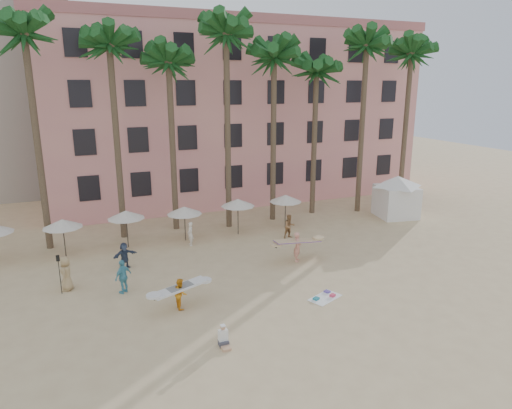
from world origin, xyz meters
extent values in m
plane|color=#D1B789|center=(0.00, 0.00, 0.00)|extent=(120.00, 120.00, 0.00)
cube|color=#EB9C8F|center=(7.00, 26.00, 8.00)|extent=(35.00, 14.00, 16.00)
cylinder|color=brown|center=(-10.00, 14.50, 7.00)|extent=(0.44, 0.44, 14.00)
cylinder|color=brown|center=(-5.00, 15.00, 6.75)|extent=(0.44, 0.44, 13.50)
cylinder|color=brown|center=(-1.00, 15.50, 6.25)|extent=(0.44, 0.44, 12.50)
cylinder|color=brown|center=(3.00, 14.50, 7.25)|extent=(0.44, 0.44, 14.50)
cylinder|color=brown|center=(7.00, 15.00, 6.50)|extent=(0.44, 0.44, 13.00)
cylinder|color=brown|center=(11.00, 15.50, 6.00)|extent=(0.44, 0.44, 12.00)
cylinder|color=brown|center=(15.00, 14.50, 7.00)|extent=(0.44, 0.44, 14.00)
cylinder|color=brown|center=(20.00, 15.00, 6.75)|extent=(0.44, 0.44, 13.50)
cylinder|color=#332B23|center=(-9.00, 12.40, 1.20)|extent=(0.07, 0.07, 2.40)
cone|color=silver|center=(-9.00, 12.40, 2.25)|extent=(2.50, 2.50, 0.55)
cylinder|color=#332B23|center=(-5.00, 12.60, 1.25)|extent=(0.07, 0.07, 2.50)
cone|color=silver|center=(-5.00, 12.60, 2.35)|extent=(2.50, 2.50, 0.55)
cylinder|color=#332B23|center=(-1.00, 12.50, 1.20)|extent=(0.07, 0.07, 2.40)
cone|color=silver|center=(-1.00, 12.50, 2.25)|extent=(2.50, 2.50, 0.55)
cylinder|color=#332B23|center=(3.00, 12.40, 1.30)|extent=(0.07, 0.07, 2.60)
cone|color=silver|center=(3.00, 12.40, 2.45)|extent=(2.50, 2.50, 0.55)
cylinder|color=#332B23|center=(7.00, 12.60, 1.25)|extent=(0.07, 0.07, 2.50)
cone|color=silver|center=(7.00, 12.60, 2.35)|extent=(2.50, 2.50, 0.55)
cube|color=white|center=(16.97, 11.80, 1.30)|extent=(3.48, 3.48, 2.60)
cone|color=white|center=(16.97, 11.80, 3.05)|extent=(5.22, 5.22, 0.90)
cube|color=white|center=(3.66, 0.78, 0.01)|extent=(2.05, 1.63, 0.02)
cube|color=teal|center=(3.12, 0.77, 0.07)|extent=(0.37, 0.35, 0.10)
cube|color=#E03E5F|center=(4.10, 0.75, 0.08)|extent=(0.34, 0.31, 0.12)
cube|color=#59429F|center=(4.09, 1.29, 0.06)|extent=(0.36, 0.38, 0.08)
imported|color=#E49380|center=(4.66, 5.97, 0.96)|extent=(0.77, 0.84, 1.92)
cube|color=#D1B182|center=(4.66, 5.97, 1.34)|extent=(3.08, 0.86, 0.37)
imported|color=orange|center=(-3.64, 2.58, 0.79)|extent=(0.62, 0.78, 1.57)
cube|color=silver|center=(-3.64, 2.58, 1.10)|extent=(2.95, 1.50, 0.30)
imported|color=white|center=(-0.90, 11.39, 0.83)|extent=(0.45, 0.64, 1.66)
imported|color=tan|center=(-8.91, 6.96, 0.96)|extent=(0.85, 1.07, 1.92)
imported|color=#33415A|center=(-5.63, 8.90, 0.82)|extent=(1.59, 0.95, 1.64)
imported|color=#9A6A40|center=(6.17, 10.17, 0.88)|extent=(0.90, 0.73, 1.77)
imported|color=#50A6BC|center=(-6.09, 5.43, 0.94)|extent=(1.15, 1.04, 1.88)
cylinder|color=black|center=(-9.22, 6.54, 1.05)|extent=(0.04, 0.04, 2.10)
cube|color=black|center=(-9.22, 6.54, 2.05)|extent=(0.18, 0.03, 0.35)
cube|color=#3F3F4C|center=(-2.72, -1.48, 0.11)|extent=(0.41, 0.39, 0.22)
cube|color=tan|center=(-2.72, -1.80, 0.06)|extent=(0.37, 0.41, 0.11)
cube|color=white|center=(-2.72, -1.44, 0.46)|extent=(0.41, 0.24, 0.51)
sphere|color=tan|center=(-2.72, -1.44, 0.83)|extent=(0.22, 0.22, 0.22)
camera|label=1|loc=(-8.00, -18.20, 10.98)|focal=32.00mm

